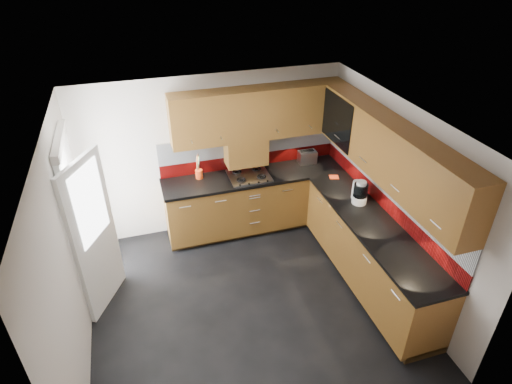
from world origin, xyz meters
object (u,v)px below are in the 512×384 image
object	(u,v)px
food_processor	(360,193)
gas_hob	(249,176)
utensil_pot	(199,173)
toaster	(307,157)

from	to	relation	value
food_processor	gas_hob	bearing A→B (deg)	137.38
gas_hob	utensil_pot	distance (m)	0.73
toaster	gas_hob	bearing A→B (deg)	-170.47
utensil_pot	toaster	world-z (taller)	utensil_pot
gas_hob	toaster	xyz separation A→B (m)	(0.98, 0.16, 0.08)
gas_hob	toaster	size ratio (longest dim) A/B	2.13
gas_hob	food_processor	distance (m)	1.62
utensil_pot	toaster	distance (m)	1.69
utensil_pot	food_processor	distance (m)	2.28
food_processor	toaster	bearing A→B (deg)	99.59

